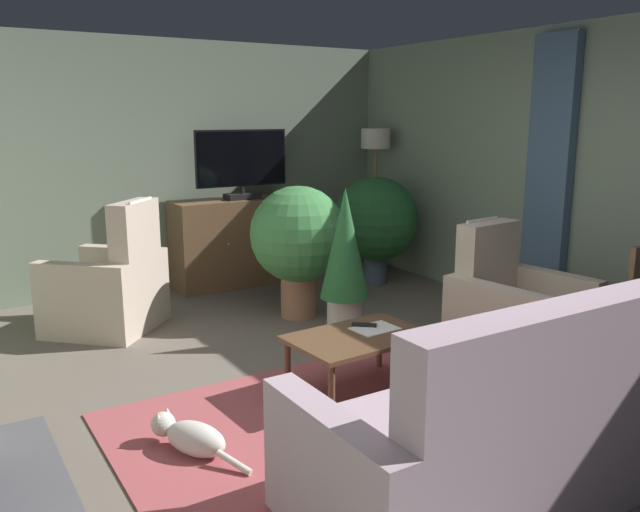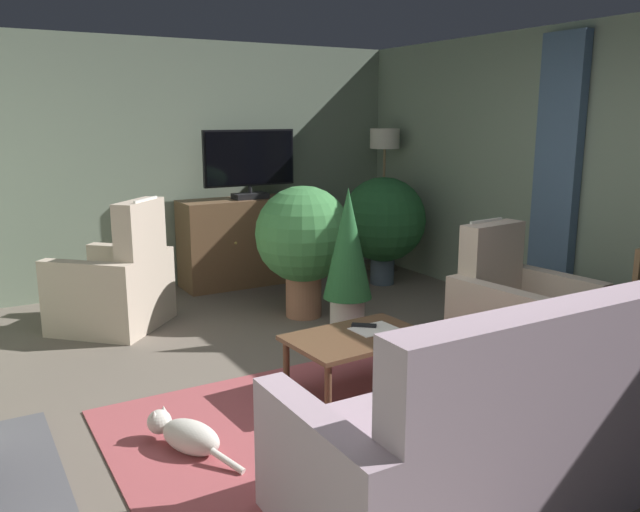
# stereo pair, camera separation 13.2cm
# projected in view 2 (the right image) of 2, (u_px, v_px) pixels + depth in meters

# --- Properties ---
(ground_plane) EXTENTS (5.89, 7.51, 0.04)m
(ground_plane) POSITION_uv_depth(u_px,v_px,m) (345.00, 406.00, 4.19)
(ground_plane) COLOR #665B51
(wall_back) EXTENTS (5.89, 0.10, 2.60)m
(wall_back) POSITION_uv_depth(u_px,v_px,m) (170.00, 166.00, 6.87)
(wall_back) COLOR gray
(wall_back) RESTS_ON ground_plane
(wall_right_with_window) EXTENTS (0.10, 7.51, 2.60)m
(wall_right_with_window) POSITION_uv_depth(u_px,v_px,m) (628.00, 182.00, 5.23)
(wall_right_with_window) COLOR gray
(wall_right_with_window) RESTS_ON ground_plane
(curtain_panel_far) EXTENTS (0.10, 0.44, 2.18)m
(curtain_panel_far) POSITION_uv_depth(u_px,v_px,m) (558.00, 161.00, 5.67)
(curtain_panel_far) COLOR slate
(rug_central) EXTENTS (2.61, 1.76, 0.01)m
(rug_central) POSITION_uv_depth(u_px,v_px,m) (332.00, 420.00, 3.95)
(rug_central) COLOR #9E474C
(rug_central) RESTS_ON ground_plane
(tv_cabinet) EXTENTS (1.50, 0.52, 0.94)m
(tv_cabinet) POSITION_uv_depth(u_px,v_px,m) (249.00, 243.00, 7.12)
(tv_cabinet) COLOR #4A3523
(tv_cabinet) RESTS_ON ground_plane
(television) EXTENTS (1.03, 0.20, 0.73)m
(television) POSITION_uv_depth(u_px,v_px,m) (250.00, 162.00, 6.89)
(television) COLOR black
(television) RESTS_ON tv_cabinet
(coffee_table) EXTENTS (0.93, 0.65, 0.41)m
(coffee_table) POSITION_uv_depth(u_px,v_px,m) (357.00, 342.00, 4.27)
(coffee_table) COLOR brown
(coffee_table) RESTS_ON ground_plane
(tv_remote) EXTENTS (0.16, 0.15, 0.02)m
(tv_remote) POSITION_uv_depth(u_px,v_px,m) (364.00, 326.00, 4.42)
(tv_remote) COLOR black
(tv_remote) RESTS_ON coffee_table
(folded_newspaper) EXTENTS (0.31, 0.23, 0.01)m
(folded_newspaper) POSITION_uv_depth(u_px,v_px,m) (374.00, 329.00, 4.38)
(folded_newspaper) COLOR silver
(folded_newspaper) RESTS_ON coffee_table
(sofa_floral) EXTENTS (2.11, 0.94, 1.06)m
(sofa_floral) POSITION_uv_depth(u_px,v_px,m) (504.00, 434.00, 3.08)
(sofa_floral) COLOR #AD93A3
(sofa_floral) RESTS_ON ground_plane
(armchair_angled_to_table) EXTENTS (1.17, 1.17, 1.15)m
(armchair_angled_to_table) POSITION_uv_depth(u_px,v_px,m) (116.00, 288.00, 5.63)
(armchair_angled_to_table) COLOR #C6B29E
(armchair_angled_to_table) RESTS_ON ground_plane
(armchair_in_far_corner) EXTENTS (0.91, 0.95, 1.03)m
(armchair_in_far_corner) POSITION_uv_depth(u_px,v_px,m) (519.00, 318.00, 4.90)
(armchair_in_far_corner) COLOR #C6B29E
(armchair_in_far_corner) RESTS_ON ground_plane
(potted_plant_tall_palm_by_window) EXTENTS (0.40, 0.40, 1.27)m
(potted_plant_tall_palm_by_window) POSITION_uv_depth(u_px,v_px,m) (348.00, 257.00, 5.20)
(potted_plant_tall_palm_by_window) COLOR beige
(potted_plant_tall_palm_by_window) RESTS_ON ground_plane
(potted_plant_small_fern_corner) EXTENTS (0.92, 0.92, 1.18)m
(potted_plant_small_fern_corner) POSITION_uv_depth(u_px,v_px,m) (383.00, 221.00, 7.02)
(potted_plant_small_fern_corner) COLOR #3D4C5B
(potted_plant_small_fern_corner) RESTS_ON ground_plane
(potted_plant_leafy_by_curtain) EXTENTS (0.88, 0.88, 1.21)m
(potted_plant_leafy_by_curtain) POSITION_uv_depth(u_px,v_px,m) (303.00, 238.00, 5.86)
(potted_plant_leafy_by_curtain) COLOR #99664C
(potted_plant_leafy_by_curtain) RESTS_ON ground_plane
(cat) EXTENTS (0.35, 0.66, 0.21)m
(cat) POSITION_uv_depth(u_px,v_px,m) (186.00, 435.00, 3.58)
(cat) COLOR beige
(cat) RESTS_ON ground_plane
(floor_lamp) EXTENTS (0.36, 0.36, 1.67)m
(floor_lamp) POSITION_uv_depth(u_px,v_px,m) (384.00, 162.00, 7.56)
(floor_lamp) COLOR #4C4233
(floor_lamp) RESTS_ON ground_plane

